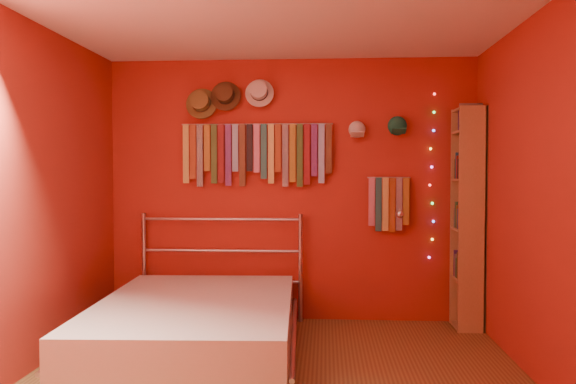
% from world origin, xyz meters
% --- Properties ---
extents(back_wall, '(3.50, 0.02, 2.50)m').
position_xyz_m(back_wall, '(0.00, 1.75, 1.25)').
color(back_wall, maroon).
rests_on(back_wall, ground).
extents(right_wall, '(0.02, 3.50, 2.50)m').
position_xyz_m(right_wall, '(1.75, 0.00, 1.25)').
color(right_wall, maroon).
rests_on(right_wall, ground).
extents(left_wall, '(0.02, 3.50, 2.50)m').
position_xyz_m(left_wall, '(-1.75, 0.00, 1.25)').
color(left_wall, maroon).
rests_on(left_wall, ground).
extents(ceiling, '(3.50, 3.50, 0.02)m').
position_xyz_m(ceiling, '(0.00, 0.00, 2.50)').
color(ceiling, white).
rests_on(ceiling, back_wall).
extents(tie_rack, '(1.45, 0.03, 0.60)m').
position_xyz_m(tie_rack, '(-0.32, 1.68, 1.62)').
color(tie_rack, '#B0B0B5').
rests_on(tie_rack, back_wall).
extents(small_tie_rack, '(0.40, 0.03, 0.52)m').
position_xyz_m(small_tie_rack, '(0.93, 1.68, 1.14)').
color(small_tie_rack, '#B0B0B5').
rests_on(small_tie_rack, back_wall).
extents(fedora_olive, '(0.30, 0.16, 0.30)m').
position_xyz_m(fedora_olive, '(-0.85, 1.65, 2.08)').
color(fedora_olive, brown).
rests_on(fedora_olive, back_wall).
extents(fedora_brown, '(0.29, 0.16, 0.28)m').
position_xyz_m(fedora_brown, '(-0.62, 1.65, 2.15)').
color(fedora_brown, '#473019').
rests_on(fedora_brown, back_wall).
extents(fedora_white, '(0.27, 0.15, 0.27)m').
position_xyz_m(fedora_white, '(-0.29, 1.66, 2.18)').
color(fedora_white, silver).
rests_on(fedora_white, back_wall).
extents(cap_white, '(0.17, 0.21, 0.17)m').
position_xyz_m(cap_white, '(0.63, 1.70, 1.82)').
color(cap_white, silver).
rests_on(cap_white, back_wall).
extents(cap_green, '(0.18, 0.23, 0.18)m').
position_xyz_m(cap_green, '(1.00, 1.70, 1.85)').
color(cap_green, '#166548').
rests_on(cap_green, back_wall).
extents(fairy_lights, '(0.06, 0.02, 1.56)m').
position_xyz_m(fairy_lights, '(1.33, 1.71, 1.38)').
color(fairy_lights, '#FF3333').
rests_on(fairy_lights, back_wall).
extents(reading_lamp, '(0.07, 0.31, 0.09)m').
position_xyz_m(reading_lamp, '(1.01, 1.51, 1.04)').
color(reading_lamp, '#B0B0B5').
rests_on(reading_lamp, back_wall).
extents(bookshelf, '(0.25, 0.34, 2.00)m').
position_xyz_m(bookshelf, '(1.66, 1.53, 1.02)').
color(bookshelf, '#9C7A46').
rests_on(bookshelf, ground).
extents(bed, '(1.64, 2.15, 1.03)m').
position_xyz_m(bed, '(-0.66, 0.58, 0.24)').
color(bed, '#B0B0B5').
rests_on(bed, ground).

